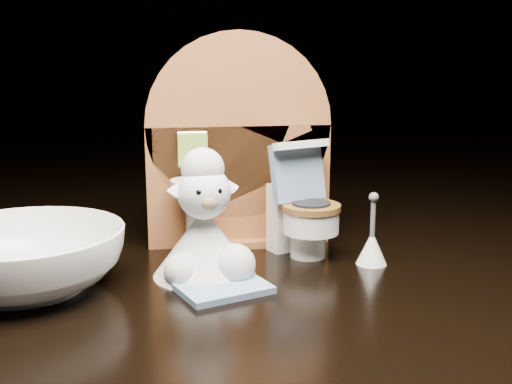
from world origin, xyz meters
TOP-DOWN VIEW (x-y plane):
  - backdrop_panel at (-0.00, 0.06)m, footprint 0.13×0.05m
  - toy_toilet at (0.04, 0.03)m, footprint 0.05×0.05m
  - bath_mat at (-0.02, -0.03)m, footprint 0.06×0.06m
  - toilet_brush at (0.08, 0.00)m, footprint 0.02×0.02m
  - plush_lamb at (-0.03, -0.00)m, footprint 0.06×0.06m
  - ceramic_bowl at (-0.14, -0.01)m, footprint 0.13×0.13m

SIDE VIEW (x-z plane):
  - bath_mat at x=-0.02m, z-range 0.00..0.00m
  - toilet_brush at x=0.08m, z-range -0.01..0.04m
  - ceramic_bowl at x=-0.14m, z-range 0.00..0.04m
  - plush_lamb at x=-0.03m, z-range -0.01..0.07m
  - toy_toilet at x=0.04m, z-range -0.01..0.07m
  - backdrop_panel at x=0.00m, z-range -0.01..0.14m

